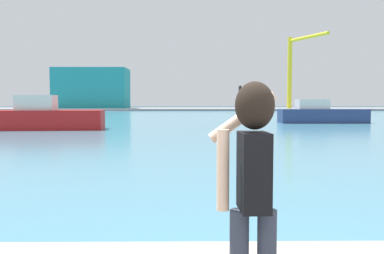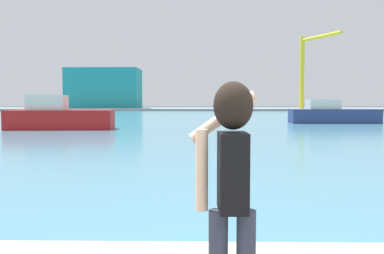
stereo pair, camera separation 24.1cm
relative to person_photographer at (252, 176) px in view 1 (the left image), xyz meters
name	(u,v)px [view 1 (the left image)]	position (x,y,z in m)	size (l,w,h in m)	color
ground_plane	(193,117)	(0.29, 49.73, -1.53)	(220.00, 220.00, 0.00)	#334751
harbor_water	(193,117)	(0.29, 51.73, -1.52)	(140.00, 100.00, 0.02)	teal
far_shore_dock	(191,109)	(0.29, 91.73, -1.32)	(140.00, 20.00, 0.41)	gray
person_photographer	(252,176)	(0.00, 0.00, 0.00)	(0.53, 0.55, 1.74)	#2D3342
boat_moored	(48,117)	(-10.37, 26.87, -0.61)	(7.56, 2.91, 2.45)	#B21919
boat_moored_2	(321,114)	(11.89, 35.62, -0.70)	(7.93, 2.48, 2.17)	navy
warehouse_left	(92,88)	(-21.79, 91.45, 3.31)	(15.90, 9.15, 8.85)	teal
port_crane	(295,64)	(22.55, 87.33, 8.51)	(5.43, 11.74, 15.43)	yellow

